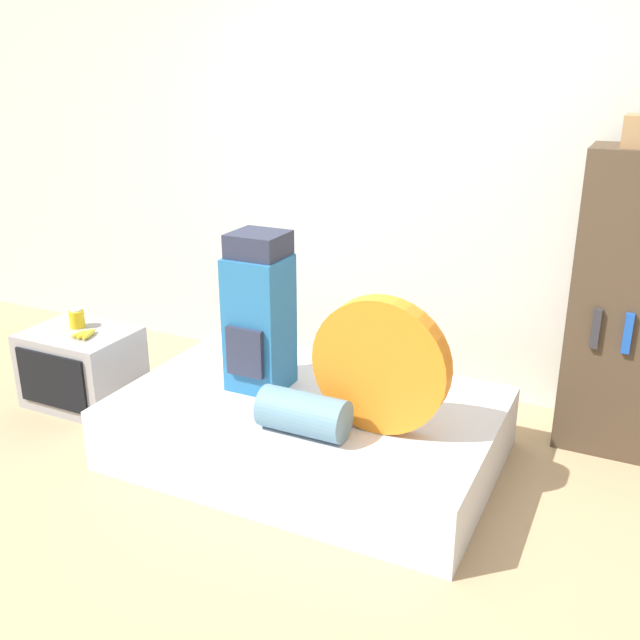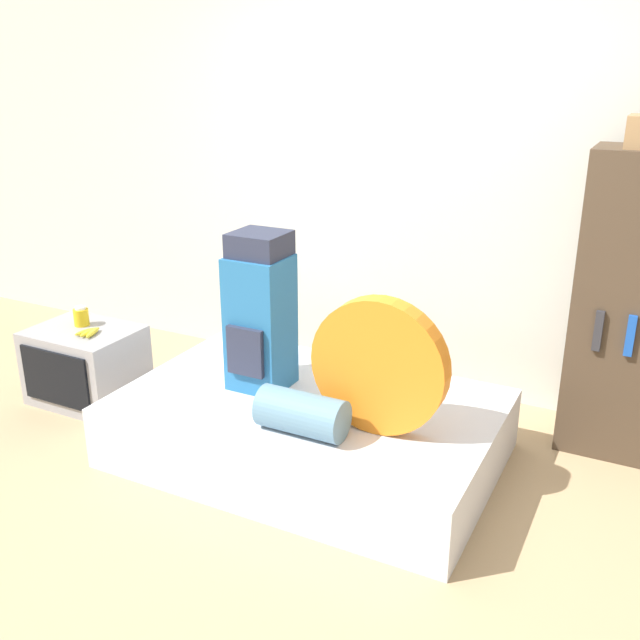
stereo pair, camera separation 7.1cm
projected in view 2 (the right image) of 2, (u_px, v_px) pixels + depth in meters
The scene contains 9 objects.
ground_plane at pixel (274, 507), 3.37m from camera, with size 16.00×16.00×0.00m, color tan.
wall_back at pixel (408, 181), 4.29m from camera, with size 8.00×0.05×2.60m.
bed at pixel (309, 428), 3.75m from camera, with size 1.92×1.24×0.33m.
backpack at pixel (260, 314), 3.71m from camera, with size 0.30×0.31×0.84m.
tent_bag at pixel (379, 366), 3.28m from camera, with size 0.66×0.11×0.66m.
sleeping_roll at pixel (302, 413), 3.33m from camera, with size 0.42×0.20×0.20m.
television at pixel (86, 365), 4.35m from camera, with size 0.63×0.50×0.46m.
canister at pixel (81, 317), 4.33m from camera, with size 0.09×0.09×0.12m.
banana_bunch at pixel (90, 332), 4.20m from camera, with size 0.12×0.16×0.03m.
Camera 2 is at (1.49, -2.45, 1.99)m, focal length 40.00 mm.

